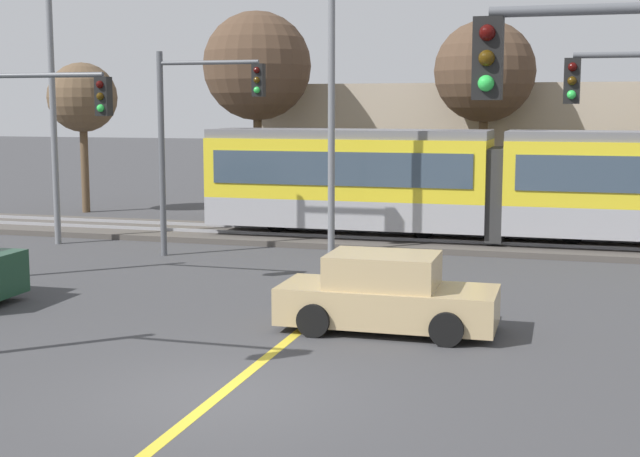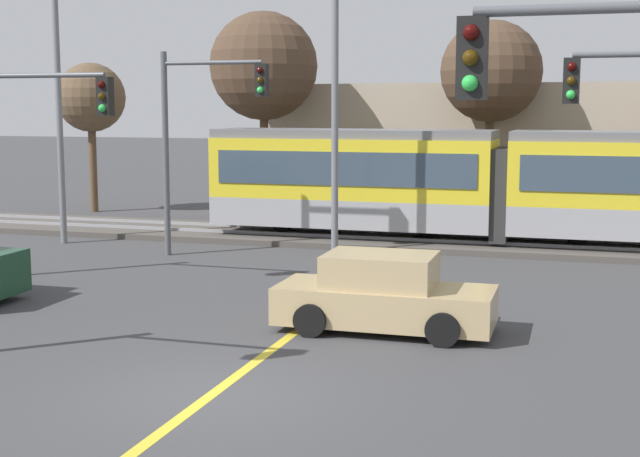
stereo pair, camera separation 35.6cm
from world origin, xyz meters
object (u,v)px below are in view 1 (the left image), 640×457
bare_tree_east (485,72)px  street_lamp_centre (337,76)px  traffic_light_mid_left (12,133)px  bare_tree_far_west (82,99)px  bare_tree_west (257,67)px  street_lamp_west (56,84)px  light_rail_tram (498,181)px  sedan_crossing (387,295)px  traffic_light_far_left (195,122)px

bare_tree_east → street_lamp_centre: bearing=-113.4°
traffic_light_mid_left → bare_tree_far_west: 15.20m
traffic_light_mid_left → bare_tree_west: bearing=83.0°
street_lamp_west → bare_tree_far_west: (-3.81, 7.84, -0.39)m
light_rail_tram → bare_tree_west: (-9.19, 3.63, 3.75)m
sedan_crossing → bare_tree_west: (-8.08, 14.79, 5.10)m
street_lamp_west → bare_tree_far_west: bearing=115.9°
bare_tree_west → traffic_light_mid_left: bearing=-97.0°
sedan_crossing → light_rail_tram: bearing=84.3°
traffic_light_mid_left → street_lamp_centre: street_lamp_centre is taller
traffic_light_mid_left → street_lamp_centre: bearing=42.1°
traffic_light_far_left → bare_tree_far_west: (-8.98, 8.94, 0.74)m
traffic_light_far_left → street_lamp_west: bearing=168.0°
traffic_light_mid_left → street_lamp_centre: size_ratio=0.60×
light_rail_tram → street_lamp_centre: (-4.26, -3.30, 3.14)m
light_rail_tram → sedan_crossing: bearing=-95.7°
sedan_crossing → bare_tree_east: bare_tree_east is taller
bare_tree_east → street_lamp_west: bearing=-148.4°
bare_tree_west → bare_tree_east: bearing=5.2°
bare_tree_east → bare_tree_far_west: bearing=179.2°
street_lamp_centre → bare_tree_east: street_lamp_centre is taller
bare_tree_far_west → street_lamp_centre: bearing=-31.5°
sedan_crossing → street_lamp_centre: bearing=111.8°
sedan_crossing → traffic_light_mid_left: 10.31m
traffic_light_mid_left → bare_tree_west: 13.08m
light_rail_tram → traffic_light_mid_left: (-10.78, -9.18, 1.65)m
traffic_light_far_left → bare_tree_far_west: bearing=135.1°
street_lamp_centre → traffic_light_mid_left: bearing=-137.9°
bare_tree_west → light_rail_tram: bearing=-21.5°
bare_tree_west → bare_tree_east: 8.30m
traffic_light_mid_left → bare_tree_far_west: bare_tree_far_west is taller
sedan_crossing → bare_tree_far_west: 22.81m
street_lamp_west → bare_tree_far_west: size_ratio=1.48×
street_lamp_centre → bare_tree_far_west: (-12.86, 7.89, -0.54)m
sedan_crossing → bare_tree_west: bare_tree_west is taller
bare_tree_far_west → light_rail_tram: bearing=-15.0°
light_rail_tram → traffic_light_far_left: (-8.14, -4.34, 1.86)m
street_lamp_centre → bare_tree_east: size_ratio=1.26×
bare_tree_west → bare_tree_east: size_ratio=1.07×
traffic_light_mid_left → street_lamp_west: (-2.53, 5.94, 1.34)m
sedan_crossing → bare_tree_west: 17.61m
street_lamp_west → bare_tree_west: street_lamp_west is taller
bare_tree_far_west → bare_tree_east: 16.21m
light_rail_tram → bare_tree_far_west: bearing=165.0°
sedan_crossing → traffic_light_far_left: 10.31m
bare_tree_east → light_rail_tram: bearing=-78.0°
light_rail_tram → bare_tree_far_west: bare_tree_far_west is taller
street_lamp_centre → light_rail_tram: bearing=37.7°
light_rail_tram → street_lamp_west: 14.02m
light_rail_tram → bare_tree_west: 10.57m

